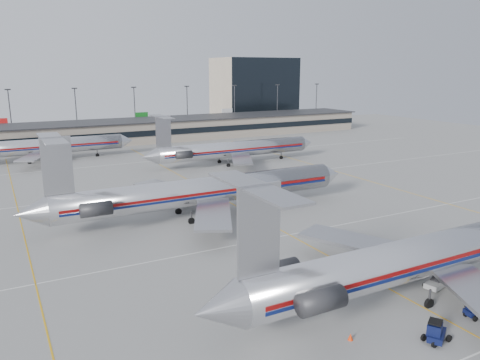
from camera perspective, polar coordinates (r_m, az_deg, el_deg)
ground at (r=53.12m, az=12.14°, el=-9.81°), size 260.00×260.00×0.00m
apron_markings at (r=60.50m, az=6.02°, el=-6.65°), size 160.00×0.15×0.02m
terminal at (r=139.77m, az=-14.61°, el=5.73°), size 162.00×17.00×6.25m
light_mast_row at (r=152.83m, az=-15.99°, el=8.31°), size 163.60×0.40×15.28m
distant_building at (r=190.08m, az=1.70°, el=10.88°), size 30.00×20.00×25.00m
jet_foreground at (r=47.66m, az=21.75°, el=-8.44°), size 48.71×28.68×12.75m
jet_second_row at (r=66.67m, az=-5.13°, el=-1.38°), size 49.20×28.97×12.88m
jet_third_row at (r=103.85m, az=-1.05°, el=3.77°), size 42.24×25.98×11.55m
jet_back_row at (r=116.69m, az=-23.56°, el=3.75°), size 43.02×26.46×11.76m
tug_left at (r=40.87m, az=22.75°, el=-16.74°), size 2.48×2.10×1.81m
tug_center at (r=45.83m, az=26.81°, el=-13.88°), size 2.16×1.33×1.64m
uld_container at (r=47.25m, az=27.20°, el=-12.66°), size 2.46×2.26×2.13m
belt_loader at (r=50.33m, az=23.15°, el=-11.23°), size 4.37×2.06×2.24m
ramp_worker_near at (r=49.89m, az=25.38°, el=-11.29°), size 0.79×0.75×1.82m
ramp_worker_far at (r=53.20m, az=24.90°, el=-9.79°), size 0.98×0.87×1.67m
cone_left at (r=39.42m, az=13.32°, el=-18.10°), size 0.55×0.55×0.56m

